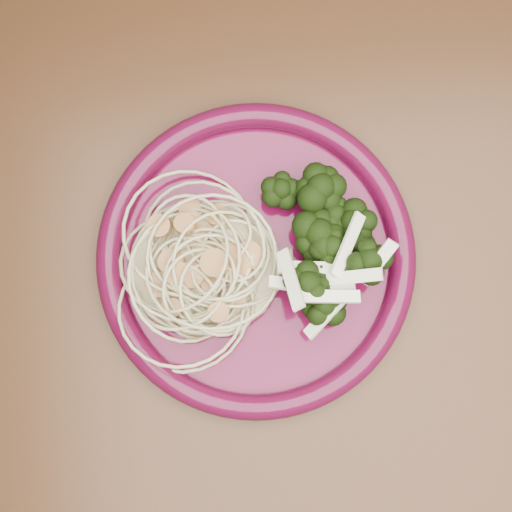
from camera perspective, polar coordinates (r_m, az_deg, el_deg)
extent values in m
plane|color=brown|center=(1.37, 3.43, -7.38)|extent=(3.50, 3.50, 0.00)
cube|color=#472814|center=(0.64, 7.33, -6.65)|extent=(1.20, 0.80, 0.04)
cylinder|color=#540828|center=(0.62, 0.00, -0.22)|extent=(0.30, 0.30, 0.01)
torus|color=#540A29|center=(0.61, 0.00, -0.11)|extent=(0.31, 0.31, 0.02)
ellipsoid|color=#C8C28F|center=(0.60, -4.10, -0.96)|extent=(0.15, 0.13, 0.03)
ellipsoid|color=black|center=(0.60, 5.05, 1.32)|extent=(0.10, 0.14, 0.05)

